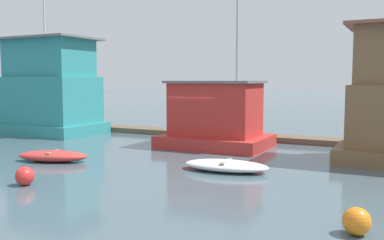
# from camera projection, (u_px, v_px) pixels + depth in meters

# --- Properties ---
(ground_plane) EXTENTS (200.00, 200.00, 0.00)m
(ground_plane) POSITION_uv_depth(u_px,v_px,m) (201.00, 146.00, 21.27)
(ground_plane) COLOR #475B66
(dock_walkway) EXTENTS (33.80, 1.50, 0.30)m
(dock_walkway) POSITION_uv_depth(u_px,v_px,m) (227.00, 135.00, 24.35)
(dock_walkway) COLOR brown
(dock_walkway) RESTS_ON ground_plane
(houseboat_teal) EXTENTS (5.94, 4.14, 8.02)m
(houseboat_teal) POSITION_uv_depth(u_px,v_px,m) (50.00, 90.00, 26.20)
(houseboat_teal) COLOR teal
(houseboat_teal) RESTS_ON ground_plane
(houseboat_red) EXTENTS (5.10, 3.75, 7.06)m
(houseboat_red) POSITION_uv_depth(u_px,v_px,m) (216.00, 117.00, 20.93)
(houseboat_red) COLOR red
(houseboat_red) RESTS_ON ground_plane
(dinghy_red) EXTENTS (3.10, 2.01, 0.45)m
(dinghy_red) POSITION_uv_depth(u_px,v_px,m) (53.00, 156.00, 17.28)
(dinghy_red) COLOR red
(dinghy_red) RESTS_ON ground_plane
(dinghy_white) EXTENTS (3.25, 1.71, 0.40)m
(dinghy_white) POSITION_uv_depth(u_px,v_px,m) (226.00, 166.00, 15.47)
(dinghy_white) COLOR white
(dinghy_white) RESTS_ON ground_plane
(buoy_orange) EXTENTS (0.60, 0.60, 0.60)m
(buoy_orange) POSITION_uv_depth(u_px,v_px,m) (357.00, 221.00, 9.07)
(buoy_orange) COLOR orange
(buoy_orange) RESTS_ON ground_plane
(buoy_red) EXTENTS (0.59, 0.59, 0.59)m
(buoy_red) POSITION_uv_depth(u_px,v_px,m) (25.00, 176.00, 13.36)
(buoy_red) COLOR red
(buoy_red) RESTS_ON ground_plane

